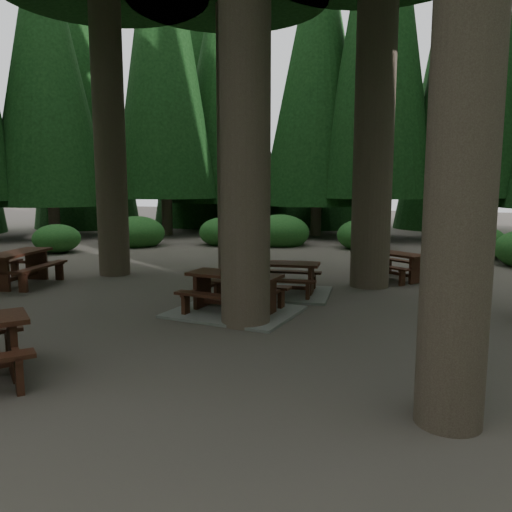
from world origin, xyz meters
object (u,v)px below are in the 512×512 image
(picnic_table_a, at_px, (235,300))
(picnic_table_b, at_px, (18,263))
(picnic_table_c, at_px, (281,284))
(picnic_table_d, at_px, (395,262))

(picnic_table_a, relative_size, picnic_table_b, 1.15)
(picnic_table_a, distance_m, picnic_table_b, 5.90)
(picnic_table_b, xyz_separation_m, picnic_table_c, (6.20, 1.13, -0.30))
(picnic_table_b, distance_m, picnic_table_c, 6.31)
(picnic_table_b, bearing_deg, picnic_table_a, -107.40)
(picnic_table_b, bearing_deg, picnic_table_d, -76.32)
(picnic_table_a, distance_m, picnic_table_d, 5.16)
(picnic_table_b, height_order, picnic_table_d, picnic_table_b)
(picnic_table_a, relative_size, picnic_table_d, 1.19)
(picnic_table_a, height_order, picnic_table_d, picnic_table_a)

